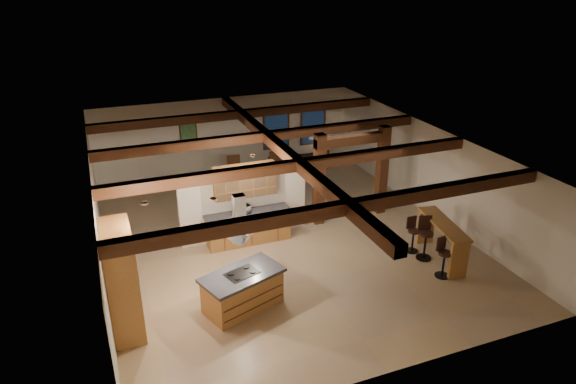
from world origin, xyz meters
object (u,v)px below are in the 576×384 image
dining_table (259,186)px  sofa (295,160)px  bar_counter (442,235)px  kitchen_island (243,290)px

dining_table → sofa: bearing=41.7°
dining_table → sofa: sofa is taller
bar_counter → sofa: bearing=97.1°
dining_table → bar_counter: (3.21, -6.10, 0.47)m
kitchen_island → bar_counter: bar_counter is taller
sofa → bar_counter: (1.01, -8.08, 0.46)m
dining_table → bar_counter: size_ratio=0.74×
kitchen_island → dining_table: bearing=68.5°
kitchen_island → bar_counter: 5.67m
kitchen_island → dining_table: kitchen_island is taller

